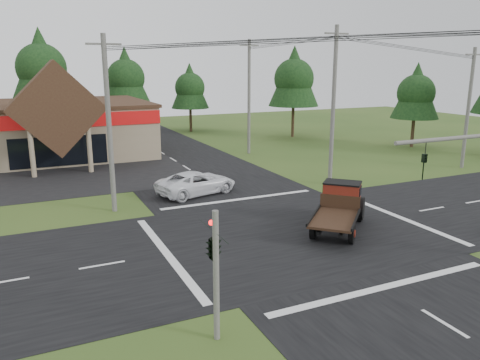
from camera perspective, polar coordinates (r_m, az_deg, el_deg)
ground at (r=25.36m, az=6.59°, el=-6.42°), size 120.00×120.00×0.00m
road_ns at (r=25.36m, az=6.59°, el=-6.40°), size 12.00×120.00×0.02m
road_ew at (r=25.35m, az=6.59°, el=-6.39°), size 120.00×12.00×0.02m
parking_apron at (r=40.21m, az=-26.28°, el=-0.16°), size 28.00×14.00×0.02m
traffic_signal_corner at (r=14.80m, az=-3.25°, el=-6.79°), size 0.53×2.48×4.40m
utility_pole_nw at (r=28.79m, az=-15.69°, el=6.63°), size 2.00×0.30×10.50m
utility_pole_ne at (r=35.04m, az=11.30°, el=8.90°), size 2.00×0.30×11.50m
utility_pole_far at (r=44.76m, az=26.08°, el=7.95°), size 2.00×0.30×10.20m
utility_pole_n at (r=47.06m, az=1.11°, el=10.16°), size 2.00×0.30×11.20m
tree_row_c at (r=61.28m, az=-23.07°, el=12.73°), size 7.28×7.28×13.13m
tree_row_d at (r=63.50m, az=-13.77°, el=12.20°), size 6.16×6.16×11.11m
tree_row_e at (r=63.70m, az=-6.13°, el=11.30°), size 5.04×5.04×9.09m
tree_side_ne at (r=58.81m, az=6.60°, el=12.40°), size 6.16×6.16×11.11m
tree_side_e_near at (r=54.37m, az=20.69°, el=10.09°), size 5.04×5.04×9.09m
antique_flatbed_truck at (r=25.75m, az=11.89°, el=-3.41°), size 5.79×5.79×2.48m
white_pickup at (r=32.61m, az=-5.31°, el=-0.33°), size 6.22×4.04×1.59m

